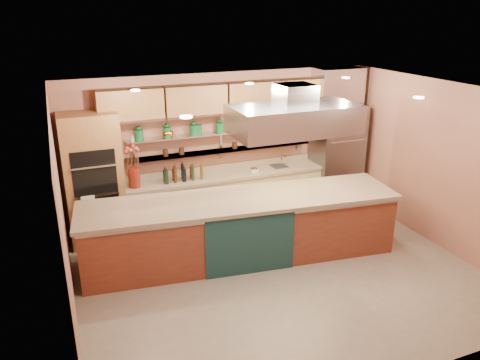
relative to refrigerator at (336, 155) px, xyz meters
name	(u,v)px	position (x,y,z in m)	size (l,w,h in m)	color
floor	(278,273)	(-2.35, -2.14, -1.06)	(6.00, 5.00, 0.02)	gray
ceiling	(284,93)	(-2.35, -2.14, 1.75)	(6.00, 5.00, 0.02)	black
wall_back	(223,146)	(-2.35, 0.36, 0.35)	(6.00, 0.04, 2.80)	#A2644C
wall_front	(394,274)	(-2.35, -4.64, 0.35)	(6.00, 0.04, 2.80)	#A2644C
wall_left	(63,222)	(-5.35, -2.14, 0.35)	(0.04, 5.00, 2.80)	#A2644C
wall_right	(440,165)	(0.65, -2.14, 0.35)	(0.04, 5.00, 2.80)	#A2644C
oven_stack	(94,180)	(-4.80, 0.04, 0.10)	(0.95, 0.64, 2.30)	#976437
refrigerator	(336,155)	(0.00, 0.00, 0.00)	(0.95, 0.72, 2.10)	slate
back_counter	(226,197)	(-2.40, 0.06, -0.58)	(3.84, 0.64, 0.93)	tan
wall_shelf_lower	(223,150)	(-2.40, 0.23, 0.30)	(3.60, 0.26, 0.03)	#B4B7BB
wall_shelf_upper	(222,133)	(-2.40, 0.23, 0.65)	(3.60, 0.26, 0.03)	#B4B7BB
upper_cabinets	(225,98)	(-2.35, 0.18, 1.30)	(4.60, 0.36, 0.55)	#976437
range_hood	(294,119)	(-1.79, -1.44, 1.20)	(2.00, 1.00, 0.45)	#B4B7BB
ceiling_downlights	(277,93)	(-2.35, -1.94, 1.72)	(4.00, 2.80, 0.02)	#FFE5A5
island	(241,228)	(-2.69, -1.44, -0.53)	(5.00, 1.09, 1.04)	brown
flower_vase	(134,178)	(-4.13, 0.01, 0.06)	(0.20, 0.20, 0.35)	maroon
oil_bottle_cluster	(183,174)	(-3.24, 0.01, 0.01)	(0.78, 0.22, 0.25)	black
kitchen_scale	(254,169)	(-1.84, 0.01, -0.08)	(0.14, 0.11, 0.08)	silver
bar_faucet	(281,160)	(-1.20, 0.11, 0.00)	(0.03, 0.03, 0.23)	silver
copper_kettle	(169,133)	(-3.41, 0.23, 0.73)	(0.16, 0.16, 0.13)	#C1742C
green_canister	(198,130)	(-2.87, 0.23, 0.75)	(0.14, 0.14, 0.17)	#114F25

